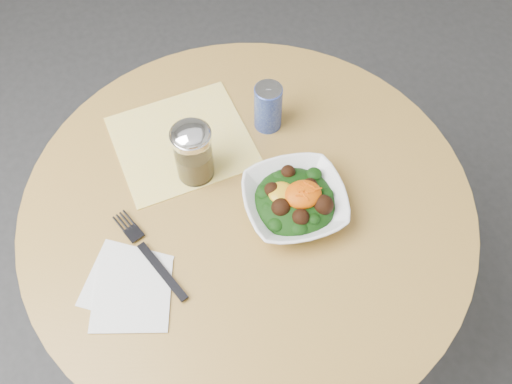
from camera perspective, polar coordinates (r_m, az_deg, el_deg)
ground at (r=1.81m, az=-0.53°, el=-13.48°), size 6.00×6.00×0.00m
table at (r=1.30m, az=-0.72°, el=-5.63°), size 0.90×0.90×0.75m
cloth_napkin at (r=1.22m, az=-7.38°, el=5.05°), size 0.29×0.27×0.00m
paper_napkins at (r=1.07m, az=-12.60°, el=-9.35°), size 0.19×0.22×0.00m
salad_bowl at (r=1.10m, az=3.89°, el=-0.91°), size 0.21×0.21×0.07m
fork at (r=1.09m, az=-10.78°, el=-5.92°), size 0.10×0.22×0.00m
spice_shaker at (r=1.12m, az=-6.30°, el=3.95°), size 0.08×0.08×0.14m
beverage_can at (r=1.20m, az=1.21°, el=8.51°), size 0.06×0.06×0.11m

